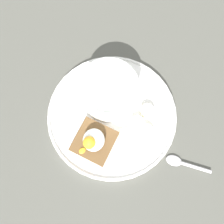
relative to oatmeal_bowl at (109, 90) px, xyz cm
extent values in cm
cube|color=#4E4E47|center=(-4.53, -1.12, -5.73)|extent=(120.00, 120.00, 2.00)
cylinder|color=white|center=(-4.53, -1.12, -4.23)|extent=(30.60, 30.60, 1.00)
torus|color=white|center=(-4.53, -1.12, -3.43)|extent=(30.40, 30.40, 0.60)
cylinder|color=white|center=(0.00, 0.00, -0.24)|extent=(13.15, 13.15, 6.98)
torus|color=white|center=(0.00, 0.00, 3.25)|extent=(13.35, 13.35, 0.60)
cylinder|color=#D7B085|center=(0.00, 0.00, -0.50)|extent=(11.75, 11.75, 6.07)
ellipsoid|color=#D7B085|center=(0.00, 0.00, 2.34)|extent=(11.16, 11.16, 1.20)
ellipsoid|color=#9C6840|center=(-2.48, -3.10, 2.74)|extent=(2.09, 2.22, 0.80)
ellipsoid|color=tan|center=(-0.28, -0.62, 2.66)|extent=(1.31, 1.71, 0.65)
ellipsoid|color=tan|center=(-0.29, 1.09, 2.61)|extent=(1.50, 1.35, 0.54)
ellipsoid|color=tan|center=(1.43, -1.89, 2.60)|extent=(1.26, 0.83, 0.53)
cube|color=brown|center=(-11.47, 2.26, -2.35)|extent=(11.09, 11.09, 0.30)
cube|color=brown|center=(-11.47, 2.26, -2.99)|extent=(10.88, 10.88, 1.48)
ellipsoid|color=white|center=(-11.47, 2.26, -0.90)|extent=(5.13, 4.81, 2.69)
sphere|color=#F7AB26|center=(-12.26, 3.04, -0.06)|extent=(2.87, 2.87, 2.87)
ellipsoid|color=#F7AB26|center=(-13.87, 4.62, -2.05)|extent=(1.98, 1.98, 0.36)
cylinder|color=#EDE8BF|center=(-9.13, -4.44, -3.30)|extent=(3.27, 3.29, 0.90)
cylinder|color=#B9B595|center=(-9.13, -4.44, -2.89)|extent=(0.59, 0.59, 0.13)
cylinder|color=#F1EBC9|center=(-6.29, -7.10, -3.07)|extent=(3.70, 3.60, 1.51)
cylinder|color=#BCB79C|center=(-6.29, -7.10, -2.50)|extent=(0.66, 0.65, 0.19)
cylinder|color=beige|center=(-7.79, -9.42, -3.18)|extent=(4.39, 4.39, 1.25)
cylinder|color=#B1B286|center=(-7.79, -9.42, -2.70)|extent=(0.79, 0.79, 0.17)
cylinder|color=#F8E8BC|center=(-3.04, -9.28, -3.03)|extent=(4.42, 4.42, 1.43)
cylinder|color=#C1B592|center=(-3.04, -9.28, -2.34)|extent=(0.79, 0.79, 0.13)
cylinder|color=silver|center=(-14.86, -20.19, -4.33)|extent=(2.56, 8.51, 0.80)
ellipsoid|color=silver|center=(-13.97, -16.02, -4.33)|extent=(3.10, 4.02, 0.70)
camera|label=1|loc=(-20.94, -2.56, 52.80)|focal=40.00mm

